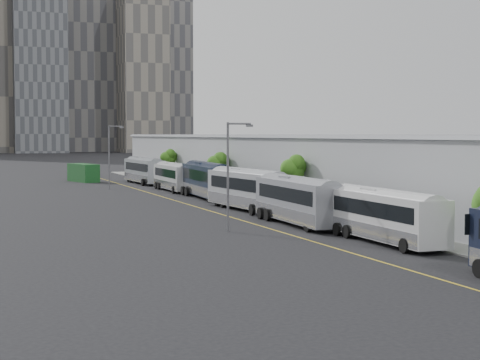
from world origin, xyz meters
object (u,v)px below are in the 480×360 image
bus_7 (144,173)px  street_lamp_far (111,152)px  bus_3 (298,205)px  bus_6 (174,179)px  suv (84,172)px  bus_4 (248,193)px  shipping_container (83,173)px  street_lamp_near (230,168)px  bus_2 (385,221)px  bus_5 (207,183)px

bus_7 → street_lamp_far: size_ratio=1.58×
bus_3 → bus_6: size_ratio=1.08×
bus_6 → suv: (-5.43, 38.90, -0.78)m
street_lamp_far → bus_4: bearing=-78.5°
bus_3 → bus_6: 40.40m
bus_4 → bus_7: (-0.01, 43.39, -0.03)m
shipping_container → street_lamp_near: bearing=-104.2°
bus_6 → street_lamp_far: (-7.00, 5.90, 3.36)m
bus_2 → bus_5: bearing=90.4°
bus_6 → street_lamp_far: street_lamp_far is taller
bus_2 → bus_6: size_ratio=1.00×
bus_3 → bus_4: bus_4 is taller
bus_2 → bus_6: (-0.40, 52.32, -0.00)m
bus_5 → bus_7: bus_5 is taller
suv → bus_7: bearing=-102.2°
bus_5 → suv: bearing=99.9°
bus_3 → bus_2: bearing=-83.4°
bus_2 → street_lamp_near: bearing=129.5°
street_lamp_far → bus_3: bearing=-82.2°
bus_2 → suv: size_ratio=2.36×
bus_5 → bus_2: bearing=-86.9°
bus_5 → suv: bus_5 is taller
suv → shipping_container: bearing=-124.0°
street_lamp_near → bus_6: bearing=80.5°
suv → street_lamp_far: bearing=-117.6°
bus_7 → street_lamp_near: street_lamp_near is taller
bus_3 → street_lamp_far: 46.85m
bus_7 → shipping_container: (-7.61, 8.09, -0.26)m
bus_3 → bus_5: 27.89m
bus_7 → suv: 23.71m
street_lamp_near → shipping_container: (-0.62, 66.77, -3.37)m
bus_6 → street_lamp_near: street_lamp_near is taller
bus_6 → street_lamp_far: bearing=140.5°
bus_5 → bus_6: bearing=95.6°
bus_2 → bus_4: 24.73m
bus_5 → shipping_container: 37.36m
bus_7 → street_lamp_near: 59.18m
bus_5 → street_lamp_far: street_lamp_far is taller
bus_2 → bus_7: bus_7 is taller
bus_6 → bus_7: 15.79m
bus_4 → bus_6: bearing=85.1°
bus_7 → bus_2: bearing=-92.0°
bus_6 → suv: 39.28m
bus_2 → street_lamp_far: (-7.39, 58.22, 3.36)m
bus_2 → suv: bearing=94.3°
bus_4 → shipping_container: size_ratio=1.99×
bus_4 → street_lamp_far: (-6.79, 33.49, 3.21)m
bus_3 → street_lamp_near: 7.70m
bus_2 → shipping_container: (-8.23, 76.20, -0.14)m
bus_6 → suv: bus_6 is taller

